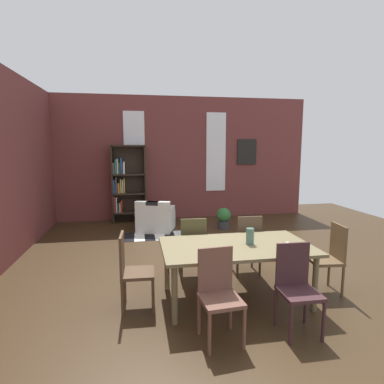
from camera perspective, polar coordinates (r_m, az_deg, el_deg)
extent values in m
plane|color=#3A2816|center=(4.80, 4.02, -16.30)|extent=(11.39, 11.39, 0.00)
cube|color=brown|center=(8.75, -2.94, 6.11)|extent=(7.41, 0.12, 3.33)
cube|color=white|center=(8.61, -10.38, 7.06)|extent=(0.55, 0.02, 2.17)
cube|color=white|center=(8.88, 4.36, 7.21)|extent=(0.55, 0.02, 2.17)
cube|color=brown|center=(4.15, 8.04, -9.72)|extent=(1.92, 1.09, 0.04)
cylinder|color=brown|center=(3.71, -3.18, -18.10)|extent=(0.07, 0.07, 0.70)
cylinder|color=brown|center=(4.24, 21.40, -15.15)|extent=(0.07, 0.07, 0.70)
cylinder|color=brown|center=(4.52, -4.57, -13.10)|extent=(0.07, 0.07, 0.70)
cylinder|color=brown|center=(4.97, 15.95, -11.39)|extent=(0.07, 0.07, 0.70)
cylinder|color=#4C7266|center=(4.17, 10.46, -7.89)|extent=(0.10, 0.10, 0.21)
cylinder|color=silver|center=(4.26, 16.89, -8.97)|extent=(0.04, 0.04, 0.04)
cube|color=#474224|center=(4.92, 0.00, -10.06)|extent=(0.42, 0.42, 0.04)
cube|color=#474224|center=(4.67, 0.30, -7.86)|extent=(0.38, 0.05, 0.50)
cylinder|color=#474224|center=(5.19, 1.75, -11.82)|extent=(0.04, 0.04, 0.43)
cylinder|color=#474224|center=(5.14, -2.30, -12.00)|extent=(0.04, 0.04, 0.43)
cylinder|color=#474224|center=(4.85, 2.45, -13.26)|extent=(0.04, 0.04, 0.43)
cylinder|color=#474224|center=(4.81, -1.89, -13.48)|extent=(0.04, 0.04, 0.43)
cube|color=brown|center=(3.39, 5.27, -18.95)|extent=(0.43, 0.43, 0.04)
cube|color=brown|center=(3.44, 4.23, -13.90)|extent=(0.38, 0.06, 0.50)
cylinder|color=brown|center=(3.30, 3.18, -24.38)|extent=(0.04, 0.04, 0.43)
cylinder|color=brown|center=(3.42, 9.43, -23.28)|extent=(0.04, 0.04, 0.43)
cylinder|color=brown|center=(3.60, 1.26, -21.41)|extent=(0.04, 0.04, 0.43)
cylinder|color=brown|center=(3.70, 6.98, -20.56)|extent=(0.04, 0.04, 0.43)
cube|color=#4B3A29|center=(5.13, 9.66, -9.40)|extent=(0.41, 0.41, 0.04)
cube|color=#4B3A29|center=(4.89, 10.42, -7.24)|extent=(0.38, 0.04, 0.50)
cylinder|color=#4B3A29|center=(5.42, 10.84, -11.07)|extent=(0.04, 0.04, 0.43)
cylinder|color=#4B3A29|center=(5.32, 7.10, -11.37)|extent=(0.04, 0.04, 0.43)
cylinder|color=#4B3A29|center=(5.10, 12.21, -12.35)|extent=(0.04, 0.04, 0.43)
cylinder|color=#4B3A29|center=(4.99, 8.25, -12.72)|extent=(0.04, 0.04, 0.43)
cube|color=brown|center=(4.76, 22.82, -11.35)|extent=(0.44, 0.44, 0.04)
cube|color=brown|center=(4.77, 24.98, -8.28)|extent=(0.07, 0.38, 0.50)
cylinder|color=brown|center=(4.92, 19.76, -13.47)|extent=(0.04, 0.04, 0.43)
cylinder|color=brown|center=(4.62, 21.65, -15.03)|extent=(0.04, 0.04, 0.43)
cylinder|color=brown|center=(5.07, 23.56, -13.01)|extent=(0.04, 0.04, 0.43)
cylinder|color=brown|center=(4.78, 25.65, -14.45)|extent=(0.04, 0.04, 0.43)
cube|color=#3D2226|center=(3.69, 18.91, -16.99)|extent=(0.40, 0.40, 0.04)
cube|color=#3D2226|center=(3.74, 17.74, -12.41)|extent=(0.38, 0.03, 0.50)
cylinder|color=#3D2226|center=(3.58, 17.44, -21.99)|extent=(0.04, 0.04, 0.43)
cylinder|color=#3D2226|center=(3.74, 22.72, -20.86)|extent=(0.04, 0.04, 0.43)
cylinder|color=#3D2226|center=(3.86, 14.91, -19.50)|extent=(0.04, 0.04, 0.43)
cylinder|color=#3D2226|center=(4.01, 19.87, -18.62)|extent=(0.04, 0.04, 0.43)
cube|color=#513926|center=(4.05, -9.78, -14.28)|extent=(0.42, 0.42, 0.04)
cube|color=#513926|center=(3.98, -12.58, -10.95)|extent=(0.05, 0.38, 0.50)
cylinder|color=#513926|center=(3.98, -7.06, -18.35)|extent=(0.04, 0.04, 0.43)
cylinder|color=#513926|center=(4.31, -7.11, -16.21)|extent=(0.04, 0.04, 0.43)
cylinder|color=#513926|center=(4.00, -12.50, -18.38)|extent=(0.04, 0.04, 0.43)
cylinder|color=#513926|center=(4.32, -12.09, -16.25)|extent=(0.04, 0.04, 0.43)
cube|color=#2D2319|center=(8.48, -14.17, 1.37)|extent=(0.04, 0.34, 2.03)
cube|color=#2D2319|center=(8.46, -8.47, 1.52)|extent=(0.04, 0.34, 2.03)
cube|color=#2D2319|center=(8.62, -11.30, 1.58)|extent=(0.88, 0.01, 2.03)
cube|color=#2D2319|center=(8.58, -11.18, -3.60)|extent=(0.84, 0.34, 0.04)
cube|color=#B22D28|center=(8.55, -13.79, -2.14)|extent=(0.04, 0.23, 0.42)
cube|color=white|center=(8.55, -13.49, -2.21)|extent=(0.03, 0.22, 0.40)
cube|color=#284C8C|center=(8.56, -13.24, -2.74)|extent=(0.03, 0.24, 0.24)
cube|color=gold|center=(8.56, -12.90, -2.71)|extent=(0.04, 0.22, 0.24)
cube|color=#B22D28|center=(8.55, -12.57, -2.48)|extent=(0.03, 0.23, 0.31)
cube|color=#2D2319|center=(8.49, -11.28, -0.25)|extent=(0.84, 0.34, 0.04)
cube|color=#284C8C|center=(8.48, -13.90, 0.99)|extent=(0.04, 0.29, 0.35)
cube|color=#4C4C51|center=(8.47, -13.56, 1.22)|extent=(0.04, 0.18, 0.42)
cube|color=orange|center=(8.48, -13.13, 0.71)|extent=(0.05, 0.19, 0.26)
cube|color=gold|center=(8.47, -12.74, 1.05)|extent=(0.03, 0.22, 0.36)
cube|color=white|center=(8.47, -12.44, 1.01)|extent=(0.03, 0.19, 0.34)
cube|color=gold|center=(8.46, -12.14, 1.15)|extent=(0.03, 0.17, 0.39)
cube|color=#2D2319|center=(8.43, -11.37, 3.16)|extent=(0.84, 0.34, 0.04)
cube|color=#4C4C51|center=(8.44, -13.98, 4.21)|extent=(0.05, 0.24, 0.29)
cube|color=#33724C|center=(8.43, -13.63, 4.51)|extent=(0.04, 0.24, 0.38)
cube|color=white|center=(8.43, -13.32, 4.55)|extent=(0.03, 0.21, 0.38)
cube|color=#33724C|center=(8.43, -13.02, 4.25)|extent=(0.03, 0.24, 0.29)
cube|color=#284C8C|center=(8.42, -12.67, 4.67)|extent=(0.05, 0.28, 0.41)
cube|color=white|center=(8.42, -12.22, 4.32)|extent=(0.04, 0.28, 0.31)
cube|color=#2D2319|center=(8.40, -11.52, 8.20)|extent=(0.84, 0.34, 0.04)
cube|color=silver|center=(7.64, -6.51, -5.37)|extent=(1.00, 1.00, 0.40)
cube|color=silver|center=(7.26, -7.14, -3.08)|extent=(0.81, 0.38, 0.35)
cube|color=silver|center=(7.51, -4.02, -3.43)|extent=(0.32, 0.72, 0.15)
cube|color=silver|center=(7.67, -9.02, -3.27)|extent=(0.32, 0.72, 0.15)
cube|color=black|center=(7.23, -7.16, -2.03)|extent=(0.32, 0.24, 0.08)
cylinder|color=#333338|center=(7.79, 5.72, -5.87)|extent=(0.29, 0.29, 0.20)
sphere|color=#2D6B33|center=(7.73, 5.74, -4.17)|extent=(0.35, 0.35, 0.35)
cube|color=black|center=(7.17, -11.31, -8.02)|extent=(0.22, 0.71, 0.01)
cube|color=white|center=(7.17, -9.49, -7.98)|extent=(0.22, 0.71, 0.01)
cube|color=black|center=(7.17, -7.68, -7.93)|extent=(0.22, 0.71, 0.01)
cube|color=white|center=(7.18, -5.87, -7.87)|extent=(0.22, 0.71, 0.01)
cube|color=black|center=(7.20, -4.07, -7.81)|extent=(0.22, 0.71, 0.01)
cube|color=white|center=(7.23, -2.29, -7.74)|extent=(0.22, 0.71, 0.01)
cube|color=black|center=(9.14, 9.89, 7.17)|extent=(0.56, 0.03, 0.72)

